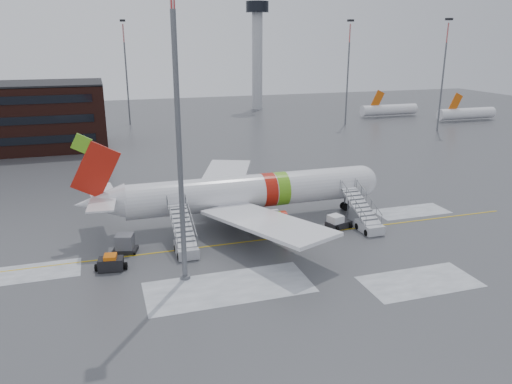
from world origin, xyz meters
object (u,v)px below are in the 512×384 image
object	(u,v)px
airstair_aft	(185,242)
uld_container	(125,244)
airstair_fwd	(366,220)
light_mast_near	(178,114)
pushback_tug	(338,222)
baggage_tractor	(111,264)
airliner	(243,193)

from	to	relation	value
airstair_aft	uld_container	xyz separation A→B (m)	(-5.63, 1.64, -0.20)
airstair_fwd	light_mast_near	world-z (taller)	light_mast_near
pushback_tug	uld_container	world-z (taller)	uld_container
airstair_aft	pushback_tug	world-z (taller)	airstair_aft
uld_container	light_mast_near	world-z (taller)	light_mast_near
airstair_aft	light_mast_near	xyz separation A→B (m)	(-0.99, -5.71, 13.34)
airstair_aft	uld_container	bearing A→B (deg)	163.79
baggage_tractor	airstair_fwd	bearing A→B (deg)	4.31
airliner	uld_container	world-z (taller)	airliner
airstair_fwd	airstair_aft	xyz separation A→B (m)	(-19.99, 0.00, 0.00)
uld_container	baggage_tractor	size ratio (longest dim) A/B	0.90
baggage_tractor	light_mast_near	bearing A→B (deg)	-30.98
pushback_tug	airstair_fwd	bearing A→B (deg)	-21.61
airliner	pushback_tug	distance (m)	11.10
pushback_tug	light_mast_near	world-z (taller)	light_mast_near
baggage_tractor	light_mast_near	xyz separation A→B (m)	(6.11, -3.67, 13.78)
airstair_fwd	pushback_tug	xyz separation A→B (m)	(-2.88, 1.14, -0.36)
pushback_tug	baggage_tractor	xyz separation A→B (m)	(-24.22, -3.18, -0.07)
airstair_fwd	light_mast_near	distance (m)	25.52
airstair_fwd	airstair_aft	distance (m)	19.99
pushback_tug	uld_container	distance (m)	22.75
airstair_aft	airliner	bearing A→B (deg)	39.92
pushback_tug	uld_container	xyz separation A→B (m)	(-22.74, 0.50, 0.17)
baggage_tractor	light_mast_near	distance (m)	15.51
pushback_tug	baggage_tractor	distance (m)	24.42
airliner	airstair_fwd	xyz separation A→B (m)	(12.18, -6.54, -2.35)
airliner	airstair_aft	distance (m)	10.45
airstair_fwd	baggage_tractor	distance (m)	27.17
airliner	uld_container	bearing A→B (deg)	-159.96
airstair_aft	uld_container	size ratio (longest dim) A/B	2.92
baggage_tractor	light_mast_near	world-z (taller)	light_mast_near
airstair_fwd	light_mast_near	size ratio (longest dim) A/B	0.27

